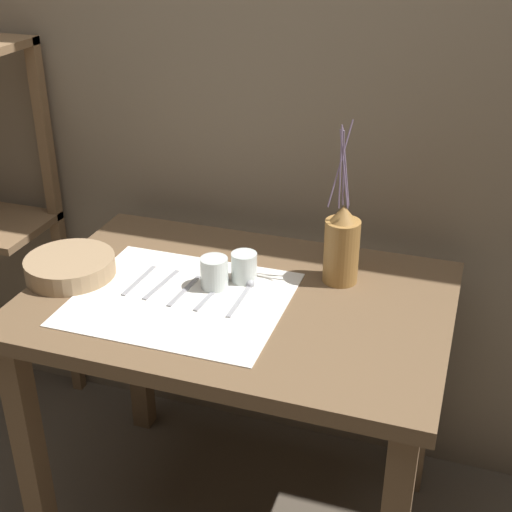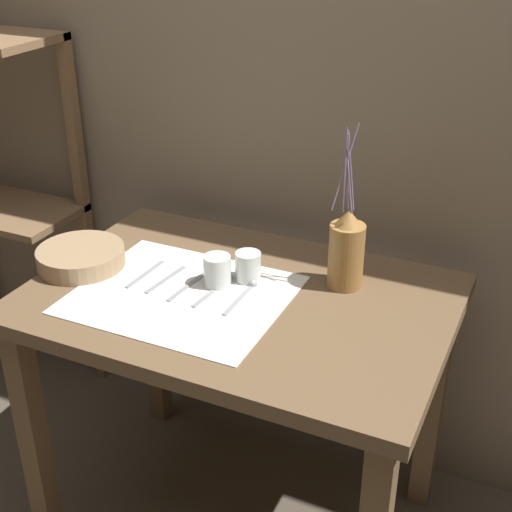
# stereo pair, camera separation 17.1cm
# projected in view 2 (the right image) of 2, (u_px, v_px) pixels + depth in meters

# --- Properties ---
(stone_wall_back) EXTENTS (7.00, 0.06, 2.40)m
(stone_wall_back) POSITION_uv_depth(u_px,v_px,m) (312.00, 84.00, 1.97)
(stone_wall_back) COLOR #7A6B56
(stone_wall_back) RESTS_ON ground_plane
(wooden_table) EXTENTS (1.05, 0.72, 0.77)m
(wooden_table) POSITION_uv_depth(u_px,v_px,m) (239.00, 335.00, 1.84)
(wooden_table) COLOR brown
(wooden_table) RESTS_ON ground_plane
(linen_cloth) EXTENTS (0.52, 0.44, 0.00)m
(linen_cloth) POSITION_uv_depth(u_px,v_px,m) (182.00, 294.00, 1.79)
(linen_cloth) COLOR white
(linen_cloth) RESTS_ON wooden_table
(pitcher_with_flowers) EXTENTS (0.09, 0.09, 0.42)m
(pitcher_with_flowers) POSITION_uv_depth(u_px,v_px,m) (346.00, 251.00, 1.78)
(pitcher_with_flowers) COLOR olive
(pitcher_with_flowers) RESTS_ON wooden_table
(wooden_bowl) EXTENTS (0.23, 0.23, 0.05)m
(wooden_bowl) POSITION_uv_depth(u_px,v_px,m) (81.00, 257.00, 1.91)
(wooden_bowl) COLOR #9E7F5B
(wooden_bowl) RESTS_ON wooden_table
(glass_tumbler_near) EXTENTS (0.07, 0.07, 0.08)m
(glass_tumbler_near) POSITION_uv_depth(u_px,v_px,m) (217.00, 271.00, 1.81)
(glass_tumbler_near) COLOR silver
(glass_tumbler_near) RESTS_ON wooden_table
(glass_tumbler_far) EXTENTS (0.07, 0.07, 0.08)m
(glass_tumbler_far) POSITION_uv_depth(u_px,v_px,m) (248.00, 266.00, 1.83)
(glass_tumbler_far) COLOR silver
(glass_tumbler_far) RESTS_ON wooden_table
(fork_outer) EXTENTS (0.02, 0.16, 0.00)m
(fork_outer) POSITION_uv_depth(u_px,v_px,m) (145.00, 274.00, 1.87)
(fork_outer) COLOR #939399
(fork_outer) RESTS_ON wooden_table
(fork_inner) EXTENTS (0.03, 0.16, 0.00)m
(fork_inner) POSITION_uv_depth(u_px,v_px,m) (166.00, 279.00, 1.85)
(fork_inner) COLOR #939399
(fork_inner) RESTS_ON wooden_table
(knife_center) EXTENTS (0.03, 0.16, 0.00)m
(knife_center) POSITION_uv_depth(u_px,v_px,m) (187.00, 287.00, 1.81)
(knife_center) COLOR #939399
(knife_center) RESTS_ON wooden_table
(spoon_inner) EXTENTS (0.03, 0.17, 0.02)m
(spoon_inner) POSITION_uv_depth(u_px,v_px,m) (223.00, 283.00, 1.83)
(spoon_inner) COLOR #939399
(spoon_inner) RESTS_ON wooden_table
(spoon_outer) EXTENTS (0.02, 0.17, 0.02)m
(spoon_outer) POSITION_uv_depth(u_px,v_px,m) (248.00, 289.00, 1.80)
(spoon_outer) COLOR #939399
(spoon_outer) RESTS_ON wooden_table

